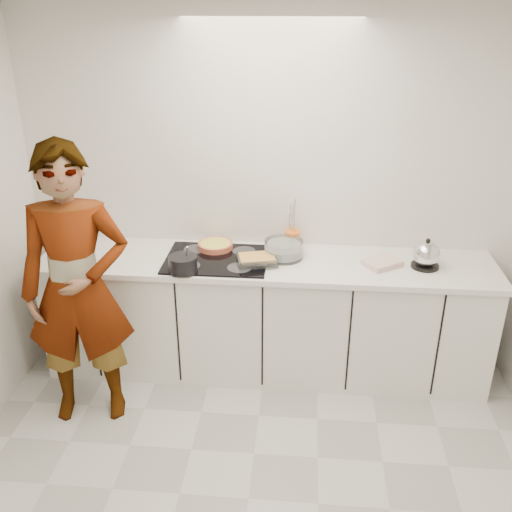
# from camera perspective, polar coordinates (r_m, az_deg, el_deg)

# --- Properties ---
(floor) EXTENTS (3.60, 3.20, 0.00)m
(floor) POSITION_cam_1_polar(r_m,az_deg,el_deg) (3.55, -0.77, -23.10)
(floor) COLOR silver
(floor) RESTS_ON ground
(ceiling) EXTENTS (3.60, 3.20, 0.00)m
(ceiling) POSITION_cam_1_polar(r_m,az_deg,el_deg) (2.38, -1.16, 23.93)
(ceiling) COLOR white
(ceiling) RESTS_ON wall_back
(wall_back) EXTENTS (3.60, 0.00, 2.60)m
(wall_back) POSITION_cam_1_polar(r_m,az_deg,el_deg) (4.19, 1.36, 6.23)
(wall_back) COLOR white
(wall_back) RESTS_ON ground
(base_cabinets) EXTENTS (3.20, 0.58, 0.87)m
(base_cabinets) POSITION_cam_1_polar(r_m,az_deg,el_deg) (4.27, 0.95, -6.24)
(base_cabinets) COLOR white
(base_cabinets) RESTS_ON floor
(countertop) EXTENTS (3.24, 0.64, 0.04)m
(countertop) POSITION_cam_1_polar(r_m,az_deg,el_deg) (4.05, 1.00, -0.72)
(countertop) COLOR white
(countertop) RESTS_ON base_cabinets
(hob) EXTENTS (0.72, 0.54, 0.01)m
(hob) POSITION_cam_1_polar(r_m,az_deg,el_deg) (4.06, -3.95, -0.31)
(hob) COLOR black
(hob) RESTS_ON countertop
(tart_dish) EXTENTS (0.26, 0.26, 0.04)m
(tart_dish) POSITION_cam_1_polar(r_m,az_deg,el_deg) (4.21, -4.08, 1.09)
(tart_dish) COLOR #C35E3F
(tart_dish) RESTS_ON hob
(saucepan) EXTENTS (0.24, 0.24, 0.18)m
(saucepan) POSITION_cam_1_polar(r_m,az_deg,el_deg) (3.87, -7.31, -0.76)
(saucepan) COLOR black
(saucepan) RESTS_ON hob
(baking_dish) EXTENTS (0.31, 0.26, 0.05)m
(baking_dish) POSITION_cam_1_polar(r_m,az_deg,el_deg) (3.96, 0.10, -0.32)
(baking_dish) COLOR silver
(baking_dish) RESTS_ON hob
(mixing_bowl) EXTENTS (0.33, 0.33, 0.13)m
(mixing_bowl) POSITION_cam_1_polar(r_m,az_deg,el_deg) (4.07, 2.78, 0.63)
(mixing_bowl) COLOR silver
(mixing_bowl) RESTS_ON countertop
(tea_towel) EXTENTS (0.30, 0.28, 0.04)m
(tea_towel) POSITION_cam_1_polar(r_m,az_deg,el_deg) (4.06, 12.51, -0.69)
(tea_towel) COLOR white
(tea_towel) RESTS_ON countertop
(kettle) EXTENTS (0.25, 0.25, 0.22)m
(kettle) POSITION_cam_1_polar(r_m,az_deg,el_deg) (4.08, 16.66, 0.08)
(kettle) COLOR black
(kettle) RESTS_ON countertop
(utensil_crock) EXTENTS (0.12, 0.12, 0.14)m
(utensil_crock) POSITION_cam_1_polar(r_m,az_deg,el_deg) (4.21, 3.65, 1.59)
(utensil_crock) COLOR orange
(utensil_crock) RESTS_ON countertop
(cook) EXTENTS (0.76, 0.58, 1.89)m
(cook) POSITION_cam_1_polar(r_m,az_deg,el_deg) (3.76, -17.42, -3.19)
(cook) COLOR white
(cook) RESTS_ON floor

